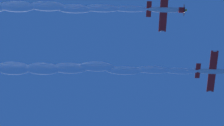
# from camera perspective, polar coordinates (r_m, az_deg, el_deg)

# --- Properties ---
(airplane_lead) EXTENTS (7.74, 8.57, 2.37)m
(airplane_lead) POSITION_cam_1_polar(r_m,az_deg,el_deg) (88.64, 13.02, -1.03)
(airplane_lead) COLOR silver
(airplane_left_wingman) EXTENTS (7.74, 8.57, 2.39)m
(airplane_left_wingman) POSITION_cam_1_polar(r_m,az_deg,el_deg) (85.27, 6.95, 6.81)
(airplane_left_wingman) COLOR silver
(smoke_trail_lead) EXTENTS (52.05, 22.91, 3.19)m
(smoke_trail_lead) POSITION_cam_1_polar(r_m,az_deg,el_deg) (87.91, -12.49, -0.54)
(smoke_trail_lead) COLOR white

